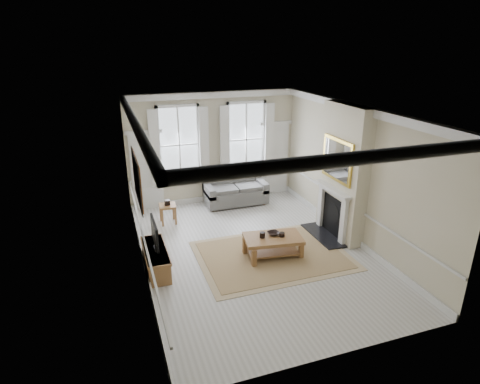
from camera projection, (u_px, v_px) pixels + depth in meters
name	position (u px, v px, depth m)	size (l,w,h in m)	color
floor	(254.00, 252.00, 9.68)	(7.20, 7.20, 0.00)	#B7B5AD
ceiling	(256.00, 111.00, 8.47)	(7.20, 7.20, 0.00)	white
back_wall	(213.00, 148.00, 12.26)	(5.20, 5.20, 0.00)	beige
left_wall	(138.00, 200.00, 8.28)	(7.20, 7.20, 0.00)	beige
right_wall	(354.00, 174.00, 9.86)	(7.20, 7.20, 0.00)	beige
window_left	(179.00, 145.00, 11.82)	(1.26, 0.20, 2.20)	#B2BCC6
window_right	(246.00, 139.00, 12.46)	(1.26, 0.20, 2.20)	#B2BCC6
door_left	(147.00, 172.00, 11.79)	(0.90, 0.08, 2.30)	silver
door_right	(275.00, 160.00, 13.04)	(0.90, 0.08, 2.30)	silver
painting	(137.00, 179.00, 8.44)	(0.05, 1.66, 1.06)	#AE6C1D
chimney_breast	(343.00, 173.00, 9.98)	(0.35, 1.70, 3.38)	beige
hearth	(323.00, 235.00, 10.45)	(0.55, 1.50, 0.05)	black
fireplace	(332.00, 209.00, 10.26)	(0.21, 1.45, 1.33)	silver
mirror	(337.00, 160.00, 9.79)	(0.06, 1.26, 1.06)	gold
sofa	(235.00, 192.00, 12.46)	(1.88, 0.92, 0.87)	#595957
side_table	(168.00, 208.00, 11.08)	(0.47, 0.47, 0.54)	brown
rug	(272.00, 255.00, 9.51)	(3.50, 2.60, 0.02)	#A58955
coffee_table	(273.00, 240.00, 9.37)	(1.44, 0.97, 0.50)	brown
ceramic_pot_a	(262.00, 235.00, 9.28)	(0.13, 0.13, 0.13)	black
ceramic_pot_b	(282.00, 235.00, 9.34)	(0.13, 0.13, 0.10)	black
bowl	(273.00, 233.00, 9.43)	(0.28, 0.28, 0.07)	black
tv_stand	(156.00, 259.00, 8.86)	(0.46, 1.42, 0.51)	brown
tv	(155.00, 233.00, 8.63)	(0.08, 0.90, 0.68)	black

